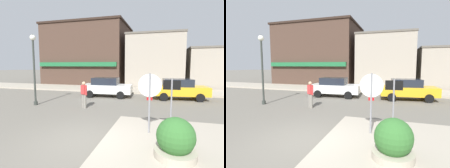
{
  "view_description": "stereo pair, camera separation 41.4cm",
  "coord_description": "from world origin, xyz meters",
  "views": [
    {
      "loc": [
        2.45,
        -5.15,
        2.57
      ],
      "look_at": [
        -0.27,
        4.5,
        1.5
      ],
      "focal_mm": 28.0,
      "sensor_mm": 36.0,
      "label": 1
    },
    {
      "loc": [
        2.84,
        -5.03,
        2.57
      ],
      "look_at": [
        -0.27,
        4.5,
        1.5
      ],
      "focal_mm": 28.0,
      "sensor_mm": 36.0,
      "label": 2
    }
  ],
  "objects": [
    {
      "name": "parked_car_second",
      "position": [
        3.77,
        8.84,
        0.81
      ],
      "size": [
        4.17,
        2.22,
        1.56
      ],
      "color": "gold",
      "rests_on": "ground"
    },
    {
      "name": "building_storefront_left_mid",
      "position": [
        9.19,
        18.64,
        2.28
      ],
      "size": [
        7.74,
        7.78,
        4.55
      ],
      "color": "#9E9384",
      "rests_on": "ground"
    },
    {
      "name": "lamp_post",
      "position": [
        -5.39,
        4.27,
        2.96
      ],
      "size": [
        0.36,
        0.36,
        4.54
      ],
      "color": "#333833",
      "rests_on": "ground"
    },
    {
      "name": "ground_plane",
      "position": [
        0.0,
        0.0,
        0.0
      ],
      "size": [
        160.0,
        160.0,
        0.0
      ],
      "primitive_type": "plane",
      "color": "#6B665B"
    },
    {
      "name": "planter",
      "position": [
        2.86,
        -0.47,
        0.56
      ],
      "size": [
        1.1,
        1.1,
        1.23
      ],
      "color": "#ADA38E",
      "rests_on": "ground"
    },
    {
      "name": "stop_sign",
      "position": [
        2.08,
        1.08,
        1.52
      ],
      "size": [
        0.82,
        0.08,
        2.3
      ],
      "color": "gray",
      "rests_on": "ground"
    },
    {
      "name": "sidewalk_corner",
      "position": [
        3.84,
        0.42,
        0.07
      ],
      "size": [
        6.4,
        4.8,
        0.15
      ],
      "primitive_type": "cube",
      "color": "#A89E8C",
      "rests_on": "ground"
    },
    {
      "name": "kerb_far",
      "position": [
        0.0,
        12.31,
        0.07
      ],
      "size": [
        80.0,
        4.0,
        0.15
      ],
      "primitive_type": "cube",
      "color": "#A89E8C",
      "rests_on": "ground"
    },
    {
      "name": "building_corner_shop",
      "position": [
        -7.51,
        18.5,
        4.04
      ],
      "size": [
        10.96,
        8.87,
        8.07
      ],
      "color": "#473328",
      "rests_on": "ground"
    },
    {
      "name": "parked_car_nearest",
      "position": [
        -1.83,
        8.49,
        0.81
      ],
      "size": [
        4.09,
        2.04,
        1.56
      ],
      "color": "white",
      "rests_on": "ground"
    },
    {
      "name": "building_storefront_left_near",
      "position": [
        1.67,
        18.36,
        3.13
      ],
      "size": [
        6.56,
        8.01,
        6.25
      ],
      "color": "#9E9384",
      "rests_on": "ground"
    },
    {
      "name": "pedestrian_crossing_near",
      "position": [
        -2.0,
        4.38,
        0.87
      ],
      "size": [
        0.52,
        0.38,
        1.61
      ],
      "color": "gray",
      "rests_on": "ground"
    },
    {
      "name": "one_way_sign",
      "position": [
        2.83,
        1.33,
        1.33
      ],
      "size": [
        0.6,
        0.07,
        2.1
      ],
      "color": "gray",
      "rests_on": "ground"
    }
  ]
}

